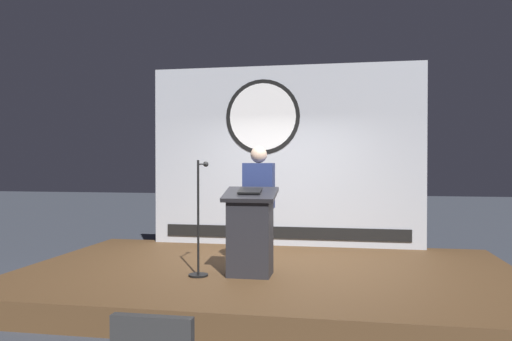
# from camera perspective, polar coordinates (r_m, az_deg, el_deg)

# --- Properties ---
(ground_plane) EXTENTS (40.00, 40.00, 0.00)m
(ground_plane) POSITION_cam_1_polar(r_m,az_deg,el_deg) (6.66, 1.38, -13.76)
(ground_plane) COLOR #383D47
(stage_platform) EXTENTS (6.40, 4.00, 0.30)m
(stage_platform) POSITION_cam_1_polar(r_m,az_deg,el_deg) (6.62, 1.38, -12.50)
(stage_platform) COLOR brown
(stage_platform) RESTS_ON ground
(banner_display) EXTENTS (4.54, 0.12, 3.01)m
(banner_display) POSITION_cam_1_polar(r_m,az_deg,el_deg) (8.28, 3.28, 1.76)
(banner_display) COLOR #B2B7C1
(banner_display) RESTS_ON stage_platform
(podium) EXTENTS (0.64, 0.50, 1.08)m
(podium) POSITION_cam_1_polar(r_m,az_deg,el_deg) (6.10, -0.68, -7.21)
(podium) COLOR #26262B
(podium) RESTS_ON stage_platform
(speaker_person) EXTENTS (0.40, 0.26, 1.60)m
(speaker_person) POSITION_cam_1_polar(r_m,az_deg,el_deg) (6.53, 0.32, -4.10)
(speaker_person) COLOR black
(speaker_person) RESTS_ON stage_platform
(microphone_stand) EXTENTS (0.24, 0.49, 1.42)m
(microphone_stand) POSITION_cam_1_polar(r_m,az_deg,el_deg) (6.15, -6.56, -7.47)
(microphone_stand) COLOR black
(microphone_stand) RESTS_ON stage_platform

